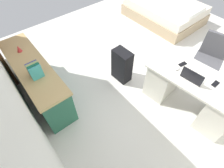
{
  "coord_description": "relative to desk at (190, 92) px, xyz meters",
  "views": [
    {
      "loc": [
        -1.6,
        2.32,
        2.64
      ],
      "look_at": [
        -0.29,
        1.27,
        0.6
      ],
      "focal_mm": 28.12,
      "sensor_mm": 36.0,
      "label": 1
    }
  ],
  "objects": [
    {
      "name": "laptop",
      "position": [
        0.05,
        0.11,
        0.39
      ],
      "size": [
        0.33,
        0.26,
        0.21
      ],
      "color": "silver",
      "rests_on": "desk"
    },
    {
      "name": "cell_phone_near_laptop",
      "position": [
        -0.22,
        -0.08,
        0.35
      ],
      "size": [
        0.07,
        0.14,
        0.01
      ],
      "primitive_type": "cube",
      "rotation": [
        0.0,
        0.0,
        0.02
      ],
      "color": "black",
      "rests_on": "desk"
    },
    {
      "name": "suitcase_black",
      "position": [
        1.18,
        0.43,
        -0.05
      ],
      "size": [
        0.37,
        0.24,
        0.66
      ],
      "primitive_type": "cube",
      "rotation": [
        0.0,
        0.0,
        0.05
      ],
      "color": "black",
      "rests_on": "ground_plane"
    },
    {
      "name": "office_chair",
      "position": [
        0.21,
        -0.77,
        0.04
      ],
      "size": [
        0.57,
        0.57,
        0.94
      ],
      "color": "black",
      "rests_on": "ground_plane"
    },
    {
      "name": "book_row",
      "position": [
        1.52,
        1.81,
        0.46
      ],
      "size": [
        0.19,
        0.17,
        0.23
      ],
      "color": "#43B0AF",
      "rests_on": "credenza"
    },
    {
      "name": "desk",
      "position": [
        0.0,
        0.0,
        0.0
      ],
      "size": [
        1.51,
        0.83,
        0.72
      ],
      "color": "silver",
      "rests_on": "ground_plane"
    },
    {
      "name": "credenza",
      "position": [
        1.8,
        1.81,
        -0.01
      ],
      "size": [
        1.8,
        0.48,
        0.73
      ],
      "color": "#28664C",
      "rests_on": "ground_plane"
    },
    {
      "name": "figurine_small",
      "position": [
        2.21,
        1.81,
        0.4
      ],
      "size": [
        0.08,
        0.08,
        0.11
      ],
      "primitive_type": "cone",
      "color": "red",
      "rests_on": "credenza"
    },
    {
      "name": "cell_phone_by_mouse",
      "position": [
        0.32,
        -0.05,
        0.35
      ],
      "size": [
        0.09,
        0.14,
        0.01
      ],
      "primitive_type": "cube",
      "rotation": [
        0.0,
        0.0,
        -0.15
      ],
      "color": "black",
      "rests_on": "desk"
    },
    {
      "name": "ground_plane",
      "position": [
        1.07,
        -0.28,
        -0.38
      ],
      "size": [
        5.94,
        5.94,
        0.0
      ],
      "primitive_type": "plane",
      "color": "silver"
    },
    {
      "name": "computer_mouse",
      "position": [
        0.31,
        0.1,
        0.36
      ],
      "size": [
        0.07,
        0.11,
        0.03
      ],
      "primitive_type": "ellipsoid",
      "rotation": [
        0.0,
        0.0,
        0.12
      ],
      "color": "white",
      "rests_on": "desk"
    },
    {
      "name": "bed",
      "position": [
        2.11,
        -1.9,
        -0.14
      ],
      "size": [
        1.93,
        1.44,
        0.58
      ],
      "color": "tan",
      "rests_on": "ground_plane"
    }
  ]
}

